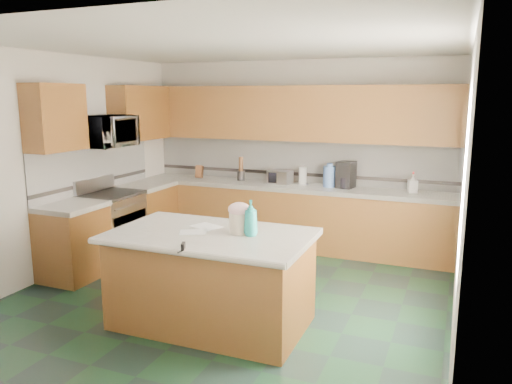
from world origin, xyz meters
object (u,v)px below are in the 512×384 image
at_px(island_base, 212,282).
at_px(toaster_oven, 280,177).
at_px(knife_block, 199,172).
at_px(treat_jar, 239,223).
at_px(island_top, 211,236).
at_px(soap_bottle_island, 251,218).
at_px(coffee_maker, 346,175).

relative_size(island_base, toaster_oven, 5.38).
height_order(knife_block, toaster_oven, knife_block).
height_order(island_base, toaster_oven, toaster_oven).
bearing_deg(toaster_oven, treat_jar, -69.87).
height_order(island_base, knife_block, knife_block).
xyz_separation_m(island_top, toaster_oven, (-0.29, 2.77, 0.13)).
bearing_deg(island_base, toaster_oven, 95.54).
xyz_separation_m(soap_bottle_island, toaster_oven, (-0.68, 2.72, -0.07)).
distance_m(soap_bottle_island, coffee_maker, 2.76).
bearing_deg(island_top, coffee_maker, 76.02).
xyz_separation_m(treat_jar, soap_bottle_island, (0.13, -0.03, 0.07)).
relative_size(knife_block, coffee_maker, 0.52).
distance_m(island_base, toaster_oven, 2.85).
distance_m(island_top, coffee_maker, 2.89).
distance_m(treat_jar, soap_bottle_island, 0.15).
xyz_separation_m(island_top, knife_block, (-1.64, 2.77, 0.13)).
bearing_deg(soap_bottle_island, treat_jar, 144.53).
bearing_deg(island_top, toaster_oven, 95.54).
distance_m(island_top, treat_jar, 0.30).
bearing_deg(toaster_oven, island_base, -75.43).
xyz_separation_m(soap_bottle_island, coffee_maker, (0.28, 2.75, 0.02)).
xyz_separation_m(knife_block, toaster_oven, (1.34, 0.00, -0.00)).
height_order(island_base, soap_bottle_island, soap_bottle_island).
distance_m(island_base, island_top, 0.46).
relative_size(soap_bottle_island, coffee_maker, 0.90).
xyz_separation_m(island_base, island_top, (0.00, 0.00, 0.46)).
height_order(soap_bottle_island, toaster_oven, soap_bottle_island).
bearing_deg(soap_bottle_island, island_base, 166.43).
bearing_deg(island_base, coffee_maker, 76.02).
bearing_deg(knife_block, soap_bottle_island, -64.21).
bearing_deg(knife_block, treat_jar, -65.70).
relative_size(island_top, coffee_maker, 5.10).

